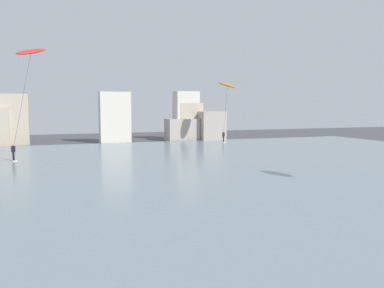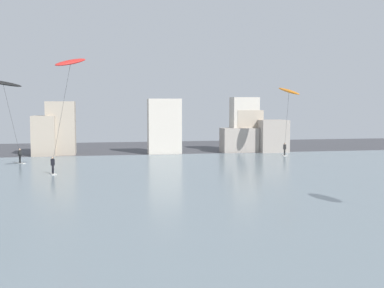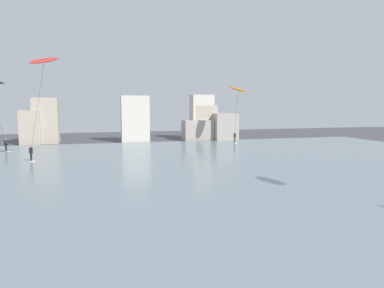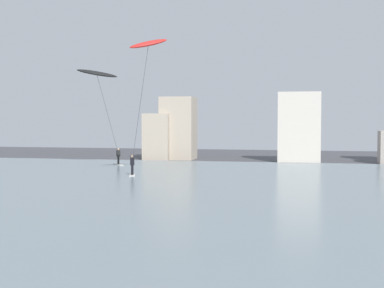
% 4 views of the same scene
% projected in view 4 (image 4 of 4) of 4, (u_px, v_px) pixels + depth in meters
% --- Properties ---
extents(water_bay, '(84.00, 52.00, 0.10)m').
position_uv_depth(water_bay, '(222.00, 197.00, 34.91)').
color(water_bay, gray).
rests_on(water_bay, ground).
extents(far_shore_buildings, '(34.02, 5.95, 7.65)m').
position_uv_depth(far_shore_buildings, '(316.00, 134.00, 61.12)').
color(far_shore_buildings, '#B7A893').
rests_on(far_shore_buildings, ground).
extents(kitesurfer_black, '(3.91, 5.05, 9.33)m').
position_uv_depth(kitesurfer_black, '(99.00, 80.00, 53.57)').
color(kitesurfer_black, silver).
rests_on(kitesurfer_black, water_bay).
extents(kitesurfer_red, '(3.85, 3.68, 10.94)m').
position_uv_depth(kitesurfer_red, '(146.00, 58.00, 44.23)').
color(kitesurfer_red, silver).
rests_on(kitesurfer_red, water_bay).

